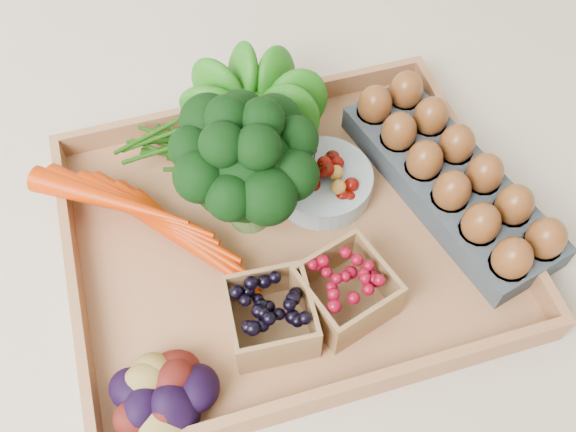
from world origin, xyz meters
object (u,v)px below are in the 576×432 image
object	(u,v)px
tray	(288,238)
egg_carton	(449,183)
broccoli	(247,185)
cherry_bowl	(323,183)

from	to	relation	value
tray	egg_carton	world-z (taller)	egg_carton
tray	broccoli	distance (m)	0.10
broccoli	egg_carton	bearing A→B (deg)	-7.76
cherry_bowl	egg_carton	xyz separation A→B (m)	(0.16, -0.05, 0.00)
cherry_bowl	broccoli	bearing A→B (deg)	-172.91
broccoli	egg_carton	world-z (taller)	broccoli
broccoli	tray	bearing A→B (deg)	-46.42
egg_carton	tray	bearing A→B (deg)	167.39
tray	egg_carton	xyz separation A→B (m)	(0.22, 0.01, 0.03)
tray	egg_carton	bearing A→B (deg)	1.47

